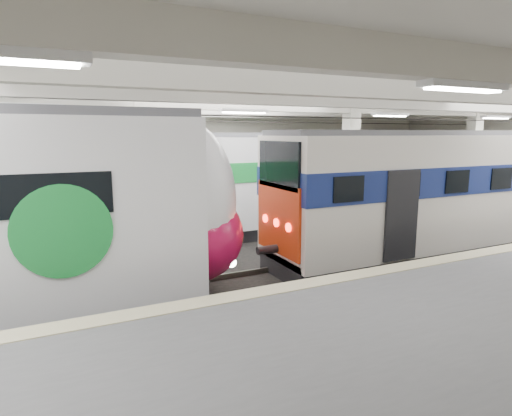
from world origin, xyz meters
TOP-DOWN VIEW (x-y plane):
  - station_hall at (0.00, -1.74)m, footprint 36.00×24.00m
  - older_rer at (6.65, 0.00)m, footprint 13.12×2.90m
  - far_train at (-2.01, 5.50)m, footprint 13.30×2.73m

SIDE VIEW (x-z plane):
  - far_train at x=-2.01m, z-range 0.07..4.35m
  - older_rer at x=6.65m, z-range 0.11..4.45m
  - station_hall at x=0.00m, z-range 0.37..6.12m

